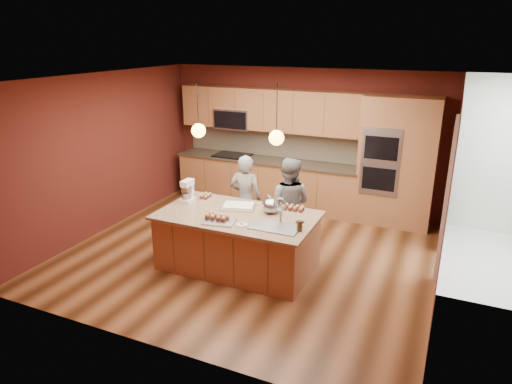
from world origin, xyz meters
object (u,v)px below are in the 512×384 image
at_px(person_right, 288,204).
at_px(stand_mixer, 188,192).
at_px(island, 238,240).
at_px(person_left, 246,199).
at_px(mixing_bowl, 271,206).

xyz_separation_m(person_right, stand_mixer, (-1.39, -0.72, 0.23)).
bearing_deg(island, person_left, 108.70).
distance_m(person_right, mixing_bowl, 0.67).
bearing_deg(person_left, island, 101.81).
bearing_deg(island, person_right, 63.72).
height_order(person_left, stand_mixer, person_left).
bearing_deg(person_right, island, 58.48).
xyz_separation_m(island, mixing_bowl, (0.41, 0.25, 0.51)).
xyz_separation_m(stand_mixer, mixing_bowl, (1.35, 0.09, -0.04)).
xyz_separation_m(island, person_left, (-0.30, 0.89, 0.31)).
xyz_separation_m(person_left, mixing_bowl, (0.71, -0.64, 0.21)).
height_order(island, stand_mixer, island).
distance_m(island, person_right, 1.05).
xyz_separation_m(island, person_right, (0.44, 0.89, 0.32)).
relative_size(island, mixing_bowl, 8.49).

